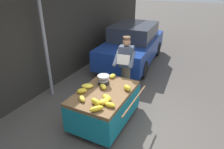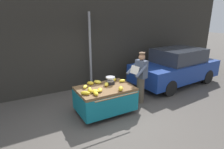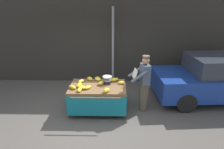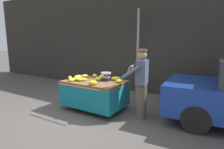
% 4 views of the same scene
% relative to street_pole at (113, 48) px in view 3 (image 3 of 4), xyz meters
% --- Properties ---
extents(ground_plane, '(60.00, 60.00, 0.00)m').
position_rel_street_pole_xyz_m(ground_plane, '(-0.48, -2.50, -1.49)').
color(ground_plane, '#514C47').
extents(back_wall, '(16.00, 0.24, 4.06)m').
position_rel_street_pole_xyz_m(back_wall, '(-0.48, 0.43, 0.54)').
color(back_wall, '#2D2B26').
rests_on(back_wall, ground).
extents(street_pole, '(0.09, 0.09, 2.97)m').
position_rel_street_pole_xyz_m(street_pole, '(0.00, 0.00, 0.00)').
color(street_pole, gray).
rests_on(street_pole, ground).
extents(banana_cart, '(1.66, 1.29, 0.81)m').
position_rel_street_pole_xyz_m(banana_cart, '(-0.41, -1.99, -0.89)').
color(banana_cart, brown).
rests_on(banana_cart, ground).
extents(weighing_scale, '(0.28, 0.28, 0.24)m').
position_rel_street_pole_xyz_m(weighing_scale, '(-0.14, -1.82, -0.55)').
color(weighing_scale, black).
rests_on(weighing_scale, banana_cart).
extents(banana_bunch_0, '(0.27, 0.25, 0.10)m').
position_rel_street_pole_xyz_m(banana_bunch_0, '(-0.84, -2.22, -0.62)').
color(banana_bunch_0, gold).
rests_on(banana_bunch_0, banana_cart).
extents(banana_bunch_1, '(0.26, 0.29, 0.09)m').
position_rel_street_pole_xyz_m(banana_bunch_1, '(-0.68, -2.19, -0.63)').
color(banana_bunch_1, gold).
rests_on(banana_bunch_1, banana_cart).
extents(banana_bunch_2, '(0.27, 0.31, 0.10)m').
position_rel_street_pole_xyz_m(banana_bunch_2, '(-0.45, -1.56, -0.62)').
color(banana_bunch_2, yellow).
rests_on(banana_bunch_2, banana_cart).
extents(banana_bunch_3, '(0.19, 0.26, 0.13)m').
position_rel_street_pole_xyz_m(banana_bunch_3, '(-0.94, -2.08, -0.61)').
color(banana_bunch_3, yellow).
rests_on(banana_bunch_3, banana_cart).
extents(banana_bunch_4, '(0.13, 0.23, 0.09)m').
position_rel_street_pole_xyz_m(banana_bunch_4, '(-0.88, -2.37, -0.63)').
color(banana_bunch_4, gold).
rests_on(banana_bunch_4, banana_cart).
extents(banana_bunch_5, '(0.21, 0.14, 0.09)m').
position_rel_street_pole_xyz_m(banana_bunch_5, '(0.29, -1.84, -0.63)').
color(banana_bunch_5, yellow).
rests_on(banana_bunch_5, banana_cart).
extents(banana_bunch_6, '(0.24, 0.26, 0.12)m').
position_rel_street_pole_xyz_m(banana_bunch_6, '(-0.14, -2.42, -0.61)').
color(banana_bunch_6, gold).
rests_on(banana_bunch_6, banana_cart).
extents(banana_bunch_7, '(0.31, 0.25, 0.11)m').
position_rel_street_pole_xyz_m(banana_bunch_7, '(0.07, -1.64, -0.62)').
color(banana_bunch_7, yellow).
rests_on(banana_bunch_7, banana_cart).
extents(banana_bunch_8, '(0.24, 0.24, 0.11)m').
position_rel_street_pole_xyz_m(banana_bunch_8, '(-0.70, -1.58, -0.62)').
color(banana_bunch_8, gold).
rests_on(banana_bunch_8, banana_cart).
extents(banana_bunch_9, '(0.29, 0.26, 0.10)m').
position_rel_street_pole_xyz_m(banana_bunch_9, '(-1.11, -2.21, -0.62)').
color(banana_bunch_9, gold).
rests_on(banana_bunch_9, banana_cart).
extents(banana_bunch_10, '(0.22, 0.24, 0.09)m').
position_rel_street_pole_xyz_m(banana_bunch_10, '(-0.94, -1.75, -0.63)').
color(banana_bunch_10, yellow).
rests_on(banana_bunch_10, banana_cart).
extents(banana_bunch_11, '(0.22, 0.23, 0.11)m').
position_rel_street_pole_xyz_m(banana_bunch_11, '(-0.32, -1.91, -0.62)').
color(banana_bunch_11, yellow).
rests_on(banana_bunch_11, banana_cart).
extents(vendor_person, '(0.62, 0.57, 1.71)m').
position_rel_street_pole_xyz_m(vendor_person, '(0.94, -1.92, -0.61)').
color(vendor_person, brown).
rests_on(vendor_person, ground).
extents(parked_car, '(4.01, 1.97, 1.51)m').
position_rel_street_pole_xyz_m(parked_car, '(3.41, -1.17, -0.73)').
color(parked_car, navy).
rests_on(parked_car, ground).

